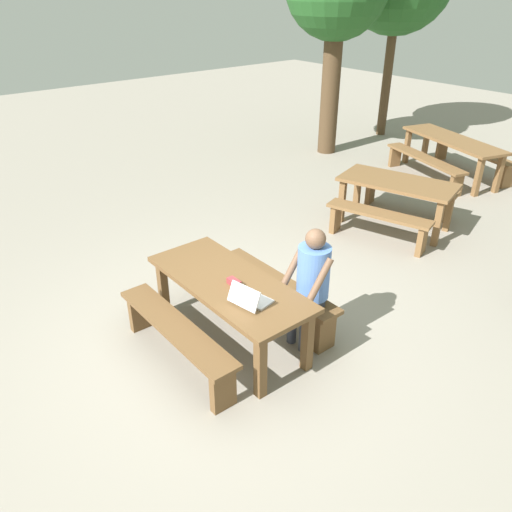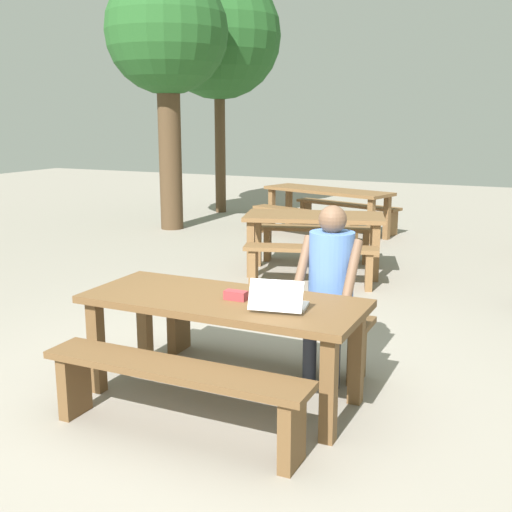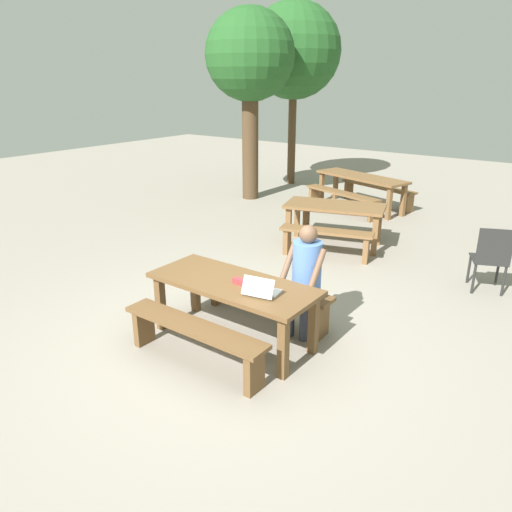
% 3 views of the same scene
% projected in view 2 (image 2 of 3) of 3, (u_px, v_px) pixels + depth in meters
% --- Properties ---
extents(ground_plane, '(30.00, 30.00, 0.00)m').
position_uv_depth(ground_plane, '(224.00, 396.00, 4.41)').
color(ground_plane, gray).
extents(picnic_table_front, '(1.91, 0.79, 0.72)m').
position_uv_depth(picnic_table_front, '(223.00, 313.00, 4.28)').
color(picnic_table_front, brown).
rests_on(picnic_table_front, ground).
extents(bench_near, '(1.72, 0.30, 0.47)m').
position_uv_depth(bench_near, '(174.00, 384.00, 3.77)').
color(bench_near, brown).
rests_on(bench_near, ground).
extents(bench_far, '(1.72, 0.30, 0.47)m').
position_uv_depth(bench_far, '(262.00, 322.00, 4.91)').
color(bench_far, brown).
rests_on(bench_far, ground).
extents(laptop, '(0.39, 0.34, 0.20)m').
position_uv_depth(laptop, '(279.00, 301.00, 4.00)').
color(laptop, silver).
rests_on(laptop, picnic_table_front).
extents(small_pouch, '(0.15, 0.07, 0.06)m').
position_uv_depth(small_pouch, '(236.00, 295.00, 4.21)').
color(small_pouch, '#993338').
rests_on(small_pouch, picnic_table_front).
extents(person_seated, '(0.44, 0.42, 1.30)m').
position_uv_depth(person_seated, '(330.00, 278.00, 4.56)').
color(person_seated, '#333847').
rests_on(person_seated, ground).
extents(picnic_table_mid, '(1.84, 1.24, 0.74)m').
position_uv_depth(picnic_table_mid, '(314.00, 224.00, 7.75)').
color(picnic_table_mid, brown).
rests_on(picnic_table_mid, ground).
extents(bench_mid_south, '(1.53, 0.72, 0.47)m').
position_uv_depth(bench_mid_south, '(311.00, 258.00, 7.16)').
color(bench_mid_south, brown).
rests_on(bench_mid_south, ground).
extents(bench_mid_north, '(1.53, 0.72, 0.47)m').
position_uv_depth(bench_mid_north, '(316.00, 236.00, 8.45)').
color(bench_mid_north, brown).
rests_on(bench_mid_north, ground).
extents(picnic_table_distant, '(2.29, 1.29, 0.74)m').
position_uv_depth(picnic_table_distant, '(327.00, 196.00, 10.39)').
color(picnic_table_distant, brown).
rests_on(picnic_table_distant, ground).
extents(bench_distant_south, '(1.98, 0.88, 0.45)m').
position_uv_depth(bench_distant_south, '(305.00, 217.00, 10.03)').
color(bench_distant_south, brown).
rests_on(bench_distant_south, ground).
extents(bench_distant_north, '(1.98, 0.88, 0.45)m').
position_uv_depth(bench_distant_north, '(347.00, 209.00, 10.87)').
color(bench_distant_north, brown).
rests_on(bench_distant_north, ground).
extents(tree_left, '(2.41, 2.41, 4.63)m').
position_uv_depth(tree_left, '(219.00, 37.00, 12.18)').
color(tree_left, '#4C3823').
rests_on(tree_left, ground).
extents(tree_right, '(2.02, 2.02, 4.27)m').
position_uv_depth(tree_right, '(167.00, 37.00, 10.33)').
color(tree_right, '#4C3823').
rests_on(tree_right, ground).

